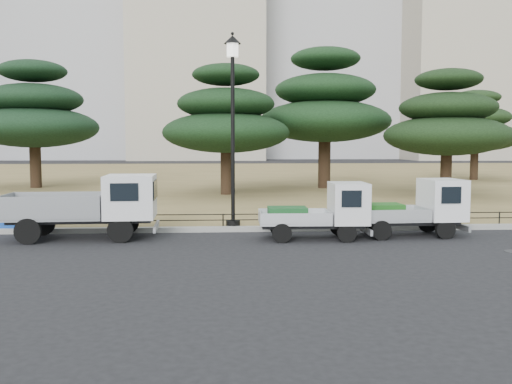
{
  "coord_description": "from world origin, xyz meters",
  "views": [
    {
      "loc": [
        -1.04,
        -15.16,
        2.77
      ],
      "look_at": [
        0.0,
        2.0,
        1.3
      ],
      "focal_mm": 40.0,
      "sensor_mm": 36.0,
      "label": 1
    }
  ],
  "objects": [
    {
      "name": "street_lamp",
      "position": [
        -0.68,
        2.9,
        4.19
      ],
      "size": [
        0.53,
        0.53,
        5.97
      ],
      "color": "black",
      "rests_on": "lawn"
    },
    {
      "name": "truck_kei_front",
      "position": [
        1.86,
        1.06,
        0.81
      ],
      "size": [
        3.12,
        1.39,
        1.64
      ],
      "rotation": [
        0.0,
        0.0,
        -0.02
      ],
      "color": "black",
      "rests_on": "ground"
    },
    {
      "name": "pine_east_far",
      "position": [
        17.12,
        24.82,
        3.84
      ],
      "size": [
        6.37,
        6.37,
        6.4
      ],
      "color": "black",
      "rests_on": "lawn"
    },
    {
      "name": "tower_east",
      "position": [
        40.0,
        82.0,
        24.0
      ],
      "size": [
        20.0,
        18.0,
        48.0
      ],
      "primitive_type": "cube",
      "color": "#AAA08C",
      "rests_on": "ground"
    },
    {
      "name": "pine_east_near",
      "position": [
        10.14,
        12.61,
        3.77
      ],
      "size": [
        6.21,
        6.21,
        6.28
      ],
      "color": "black",
      "rests_on": "lawn"
    },
    {
      "name": "truck_kei_rear",
      "position": [
        4.76,
        1.43,
        0.85
      ],
      "size": [
        3.31,
        1.55,
        1.7
      ],
      "rotation": [
        0.0,
        0.0,
        0.05
      ],
      "color": "black",
      "rests_on": "ground"
    },
    {
      "name": "pine_west_near",
      "position": [
        -12.03,
        19.23,
        4.45
      ],
      "size": [
        7.45,
        7.45,
        7.45
      ],
      "color": "black",
      "rests_on": "lawn"
    },
    {
      "name": "tarp_pile",
      "position": [
        -7.59,
        3.09,
        0.5
      ],
      "size": [
        1.4,
        1.08,
        0.87
      ],
      "rotation": [
        0.0,
        0.0,
        -0.1
      ],
      "color": "#1545A9",
      "rests_on": "lawn"
    },
    {
      "name": "pine_center_left",
      "position": [
        -0.8,
        14.11,
        3.98
      ],
      "size": [
        6.52,
        6.52,
        6.63
      ],
      "color": "black",
      "rests_on": "lawn"
    },
    {
      "name": "lawn",
      "position": [
        0.0,
        30.6,
        0.07
      ],
      "size": [
        120.0,
        56.0,
        0.15
      ],
      "primitive_type": "cube",
      "color": "olive",
      "rests_on": "ground"
    },
    {
      "name": "pipe_fence",
      "position": [
        0.0,
        2.75,
        0.44
      ],
      "size": [
        38.0,
        0.04,
        0.4
      ],
      "color": "black",
      "rests_on": "lawn"
    },
    {
      "name": "curb",
      "position": [
        0.0,
        2.6,
        0.08
      ],
      "size": [
        120.0,
        0.25,
        0.16
      ],
      "primitive_type": "cube",
      "color": "gray",
      "rests_on": "ground"
    },
    {
      "name": "ground",
      "position": [
        0.0,
        0.0,
        0.0
      ],
      "size": [
        220.0,
        220.0,
        0.0
      ],
      "primitive_type": "plane",
      "color": "black"
    },
    {
      "name": "pine_center_right",
      "position": [
        4.98,
        17.97,
        4.86
      ],
      "size": [
        7.67,
        7.67,
        8.13
      ],
      "color": "black",
      "rests_on": "lawn"
    },
    {
      "name": "truck_large",
      "position": [
        -4.83,
        1.5,
        1.03
      ],
      "size": [
        4.31,
        1.87,
        1.85
      ],
      "rotation": [
        0.0,
        0.0,
        0.04
      ],
      "color": "black",
      "rests_on": "ground"
    }
  ]
}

